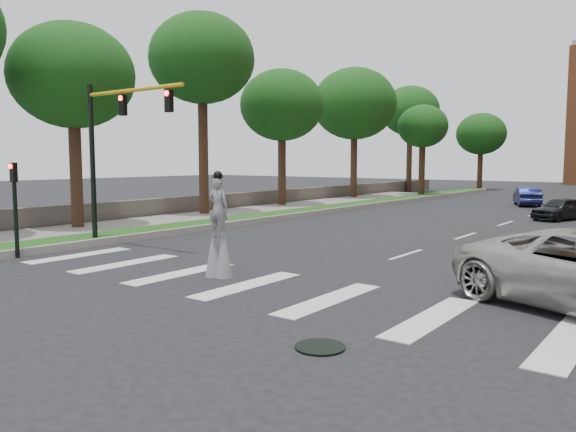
{
  "coord_description": "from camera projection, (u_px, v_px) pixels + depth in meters",
  "views": [
    {
      "loc": [
        8.31,
        -10.05,
        3.32
      ],
      "look_at": [
        -1.33,
        2.84,
        1.7
      ],
      "focal_mm": 35.0,
      "sensor_mm": 36.0,
      "label": 1
    }
  ],
  "objects": [
    {
      "name": "ground_plane",
      "position": [
        261.0,
        300.0,
        13.29
      ],
      "size": [
        160.0,
        160.0,
        0.0
      ],
      "primitive_type": "plane",
      "color": "black",
      "rests_on": "ground"
    },
    {
      "name": "grass_median",
      "position": [
        321.0,
        209.0,
        36.07
      ],
      "size": [
        2.0,
        60.0,
        0.25
      ],
      "primitive_type": "cube",
      "color": "#194714",
      "rests_on": "ground"
    },
    {
      "name": "median_curb",
      "position": [
        335.0,
        210.0,
        35.44
      ],
      "size": [
        0.2,
        60.0,
        0.28
      ],
      "primitive_type": "cube",
      "color": "#979792",
      "rests_on": "ground"
    },
    {
      "name": "sidewalk_left",
      "position": [
        171.0,
        220.0,
        29.89
      ],
      "size": [
        4.0,
        60.0,
        0.18
      ],
      "primitive_type": "cube",
      "color": "slate",
      "rests_on": "ground"
    },
    {
      "name": "stone_wall",
      "position": [
        273.0,
        198.0,
        40.89
      ],
      "size": [
        0.5,
        56.0,
        1.1
      ],
      "primitive_type": "cube",
      "color": "#524D46",
      "rests_on": "ground"
    },
    {
      "name": "manhole",
      "position": [
        320.0,
        347.0,
        9.91
      ],
      "size": [
        0.9,
        0.9,
        0.04
      ],
      "primitive_type": "cylinder",
      "color": "black",
      "rests_on": "ground"
    },
    {
      "name": "traffic_signal",
      "position": [
        111.0,
        137.0,
        21.09
      ],
      "size": [
        5.3,
        0.23,
        6.2
      ],
      "color": "black",
      "rests_on": "ground"
    },
    {
      "name": "secondary_signal",
      "position": [
        15.0,
        201.0,
        18.84
      ],
      "size": [
        0.25,
        0.21,
        3.23
      ],
      "color": "black",
      "rests_on": "ground"
    },
    {
      "name": "stilt_performer",
      "position": [
        219.0,
        236.0,
        15.82
      ],
      "size": [
        0.83,
        0.59,
        3.01
      ],
      "rotation": [
        0.0,
        0.0,
        3.36
      ],
      "color": "#341F15",
      "rests_on": "ground"
    },
    {
      "name": "car_near",
      "position": [
        560.0,
        209.0,
        30.86
      ],
      "size": [
        2.73,
        3.99,
        1.26
      ],
      "primitive_type": "imported",
      "rotation": [
        0.0,
        0.0,
        -0.37
      ],
      "color": "black",
      "rests_on": "ground"
    },
    {
      "name": "car_mid",
      "position": [
        527.0,
        196.0,
        40.51
      ],
      "size": [
        2.91,
        4.44,
        1.38
      ],
      "primitive_type": "imported",
      "rotation": [
        0.0,
        0.0,
        3.52
      ],
      "color": "#161B4E",
      "rests_on": "ground"
    },
    {
      "name": "tree_1",
      "position": [
        72.0,
        77.0,
        25.67
      ],
      "size": [
        5.65,
        5.65,
        9.55
      ],
      "color": "#341F15",
      "rests_on": "ground"
    },
    {
      "name": "tree_2",
      "position": [
        202.0,
        60.0,
        32.02
      ],
      "size": [
        6.05,
        6.05,
        11.65
      ],
      "color": "#341F15",
      "rests_on": "ground"
    },
    {
      "name": "tree_3",
      "position": [
        282.0,
        106.0,
        38.62
      ],
      "size": [
        5.79,
        5.79,
        9.52
      ],
      "color": "#341F15",
      "rests_on": "ground"
    },
    {
      "name": "tree_4",
      "position": [
        354.0,
        104.0,
        46.58
      ],
      "size": [
        6.98,
        6.98,
        10.92
      ],
      "color": "#341F15",
      "rests_on": "ground"
    },
    {
      "name": "tree_5",
      "position": [
        410.0,
        111.0,
        57.13
      ],
      "size": [
        5.92,
        5.92,
        10.8
      ],
      "color": "#341F15",
      "rests_on": "ground"
    },
    {
      "name": "tree_6",
      "position": [
        423.0,
        127.0,
        49.46
      ],
      "size": [
        4.43,
        4.43,
        8.14
      ],
      "color": "#341F15",
      "rests_on": "ground"
    },
    {
      "name": "tree_7",
      "position": [
        481.0,
        134.0,
        61.49
      ],
      "size": [
        5.36,
        5.36,
        8.42
      ],
      "color": "#341F15",
      "rests_on": "ground"
    }
  ]
}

